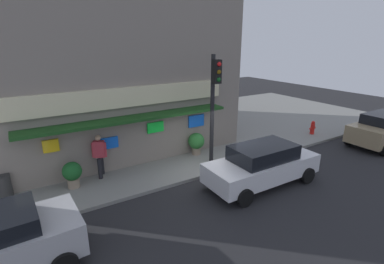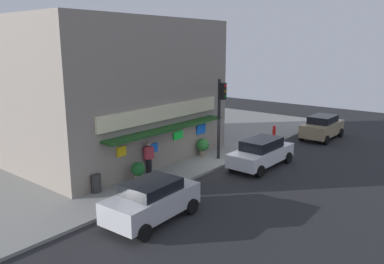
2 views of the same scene
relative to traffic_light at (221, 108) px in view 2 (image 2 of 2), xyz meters
The scene contains 12 objects.
ground_plane 3.32m from the traffic_light, 123.84° to the right, with size 48.57×48.57×0.00m, color #232326.
sidewalk 6.07m from the traffic_light, 96.13° to the left, with size 32.38×12.04×0.13m, color gray.
corner_building 7.27m from the traffic_light, 116.33° to the left, with size 11.81×10.73×8.06m.
traffic_light is the anchor object (origin of this frame).
fire_hydrant 7.83m from the traffic_light, ahead, with size 0.48×0.24×0.78m.
trash_can 8.43m from the traffic_light, 169.88° to the left, with size 0.47×0.47×0.84m, color #2D2D2D.
pedestrian 5.20m from the traffic_light, 164.43° to the left, with size 0.56×0.58×1.75m.
potted_plant_by_doorway 2.71m from the traffic_light, 94.14° to the left, with size 0.78×0.78×1.06m.
potted_plant_by_window 6.30m from the traffic_light, behind, with size 0.70×0.70×1.00m.
parked_car_tan 9.87m from the traffic_light, 15.96° to the right, with size 4.20×2.04×1.71m.
parked_car_silver 8.81m from the traffic_light, 163.24° to the right, with size 4.08×2.16×1.62m.
parked_car_white 3.42m from the traffic_light, 76.24° to the right, with size 4.62×2.04×1.61m.
Camera 2 is at (-17.46, -11.65, 6.79)m, focal length 35.89 mm.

